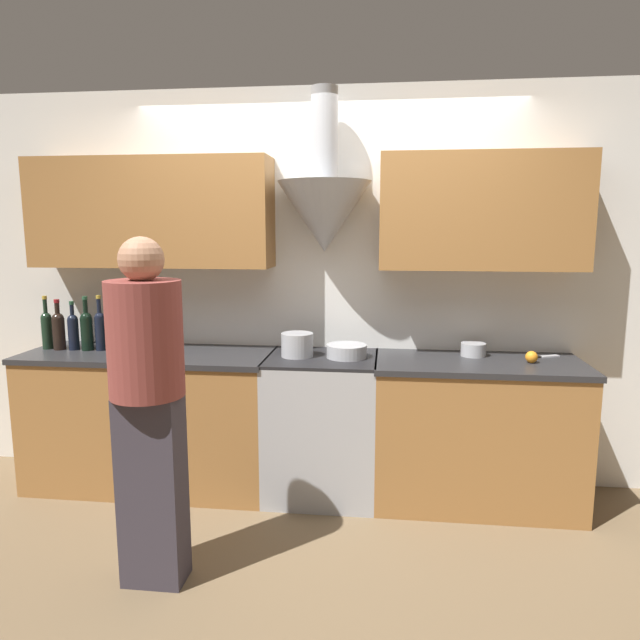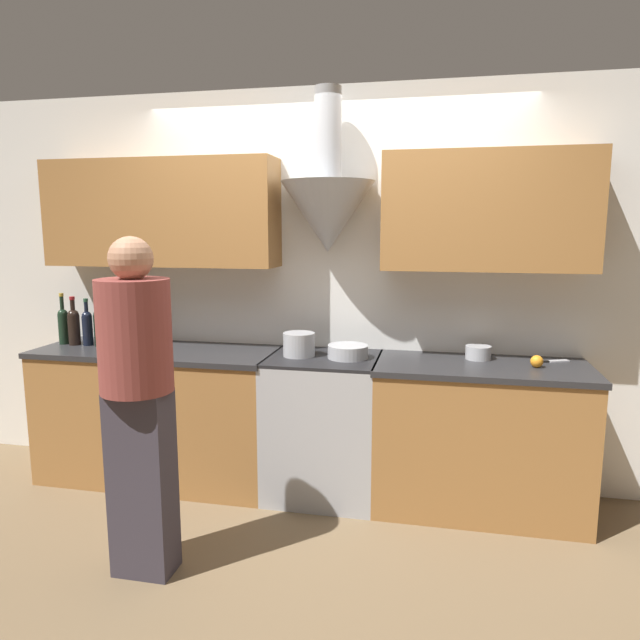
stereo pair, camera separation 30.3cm
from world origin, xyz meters
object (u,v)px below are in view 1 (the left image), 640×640
(wine_bottle_1, at_px, (59,329))
(wine_bottle_2, at_px, (73,330))
(orange_fruit, at_px, (532,357))
(wine_bottle_4, at_px, (100,329))
(person_foreground_left, at_px, (148,398))
(wine_bottle_3, at_px, (87,329))
(mixing_bowl, at_px, (347,351))
(wine_bottle_0, at_px, (47,328))
(stock_pot, at_px, (297,345))
(saucepan, at_px, (473,349))
(wine_bottle_5, at_px, (112,332))
(stove_range, at_px, (322,425))

(wine_bottle_1, height_order, wine_bottle_2, wine_bottle_1)
(wine_bottle_2, distance_m, orange_fruit, 2.93)
(wine_bottle_4, distance_m, person_foreground_left, 1.31)
(wine_bottle_3, xyz_separation_m, wine_bottle_4, (0.09, 0.01, 0.00))
(wine_bottle_1, bearing_deg, person_foreground_left, -44.32)
(wine_bottle_1, height_order, mixing_bowl, wine_bottle_1)
(wine_bottle_0, height_order, person_foreground_left, person_foreground_left)
(wine_bottle_0, height_order, mixing_bowl, wine_bottle_0)
(mixing_bowl, bearing_deg, person_foreground_left, -129.80)
(wine_bottle_2, relative_size, wine_bottle_3, 0.91)
(stock_pot, bearing_deg, wine_bottle_0, 178.91)
(wine_bottle_0, relative_size, person_foreground_left, 0.21)
(wine_bottle_2, relative_size, person_foreground_left, 0.19)
(wine_bottle_3, distance_m, wine_bottle_4, 0.09)
(wine_bottle_4, height_order, saucepan, wine_bottle_4)
(saucepan, bearing_deg, wine_bottle_2, -177.39)
(wine_bottle_2, bearing_deg, wine_bottle_5, 1.49)
(stock_pot, bearing_deg, wine_bottle_2, 179.11)
(stove_range, bearing_deg, person_foreground_left, -124.23)
(stove_range, xyz_separation_m, person_foreground_left, (-0.70, -1.02, 0.46))
(wine_bottle_1, distance_m, wine_bottle_5, 0.37)
(wine_bottle_1, xyz_separation_m, wine_bottle_5, (0.37, 0.01, -0.01))
(wine_bottle_0, bearing_deg, stock_pot, -1.09)
(wine_bottle_5, distance_m, person_foreground_left, 1.26)
(person_foreground_left, bearing_deg, wine_bottle_2, 132.71)
(wine_bottle_0, xyz_separation_m, wine_bottle_1, (0.09, -0.01, -0.00))
(mixing_bowl, distance_m, saucepan, 0.80)
(wine_bottle_1, height_order, person_foreground_left, person_foreground_left)
(wine_bottle_3, distance_m, person_foreground_left, 1.36)
(stove_range, bearing_deg, wine_bottle_0, 179.18)
(wine_bottle_2, bearing_deg, orange_fruit, -0.63)
(wine_bottle_0, relative_size, wine_bottle_5, 1.14)
(wine_bottle_0, xyz_separation_m, orange_fruit, (3.12, -0.04, -0.10))
(wine_bottle_2, bearing_deg, mixing_bowl, -0.58)
(stock_pot, height_order, mixing_bowl, stock_pot)
(wine_bottle_4, relative_size, mixing_bowl, 1.45)
(wine_bottle_3, xyz_separation_m, mixing_bowl, (1.72, -0.02, -0.10))
(mixing_bowl, bearing_deg, wine_bottle_5, 179.06)
(wine_bottle_5, xyz_separation_m, mixing_bowl, (1.55, -0.03, -0.08))
(wine_bottle_5, bearing_deg, wine_bottle_0, 179.76)
(stove_range, height_order, wine_bottle_1, wine_bottle_1)
(stove_range, height_order, wine_bottle_0, wine_bottle_0)
(saucepan, bearing_deg, wine_bottle_4, -177.35)
(wine_bottle_2, height_order, saucepan, wine_bottle_2)
(orange_fruit, xyz_separation_m, person_foreground_left, (-1.96, -1.01, -0.02))
(wine_bottle_4, distance_m, stock_pot, 1.32)
(stove_range, height_order, wine_bottle_2, wine_bottle_2)
(mixing_bowl, xyz_separation_m, orange_fruit, (1.11, -0.01, -0.00))
(saucepan, xyz_separation_m, person_foreground_left, (-1.64, -1.16, -0.03))
(wine_bottle_5, bearing_deg, wine_bottle_1, -178.00)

